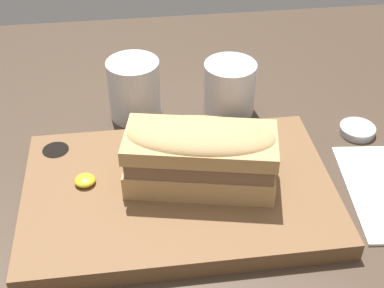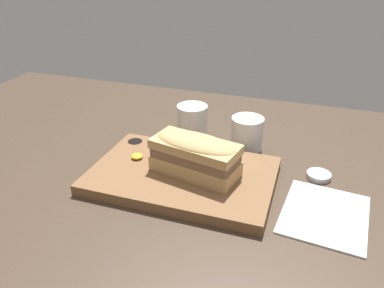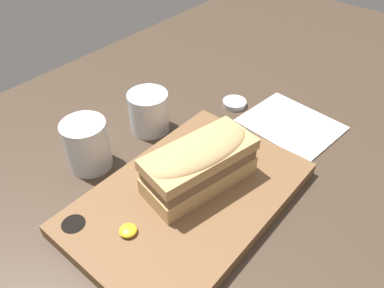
{
  "view_description": "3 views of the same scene",
  "coord_description": "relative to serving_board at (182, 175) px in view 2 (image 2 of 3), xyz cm",
  "views": [
    {
      "loc": [
        -13.79,
        -44.6,
        50.34
      ],
      "look_at": [
        -6.99,
        7.11,
        9.81
      ],
      "focal_mm": 50.0,
      "sensor_mm": 36.0,
      "label": 1
    },
    {
      "loc": [
        15.3,
        -59.16,
        47.45
      ],
      "look_at": [
        -7.3,
        7.46,
        10.5
      ],
      "focal_mm": 35.0,
      "sensor_mm": 36.0,
      "label": 2
    },
    {
      "loc": [
        -40.22,
        -21.1,
        50.14
      ],
      "look_at": [
        -4.27,
        9.08,
        10.07
      ],
      "focal_mm": 35.0,
      "sensor_mm": 36.0,
      "label": 3
    }
  ],
  "objects": [
    {
      "name": "dining_table",
      "position": [
        9.0,
        -5.81,
        -2.25
      ],
      "size": [
        193.97,
        123.55,
        2.0
      ],
      "color": "#423326",
      "rests_on": "ground"
    },
    {
      "name": "serving_board",
      "position": [
        0.0,
        0.0,
        0.0
      ],
      "size": [
        39.31,
        25.77,
        2.56
      ],
      "color": "brown",
      "rests_on": "dining_table"
    },
    {
      "name": "sandwich",
      "position": [
        2.91,
        0.2,
        5.89
      ],
      "size": [
        19.86,
        11.96,
        8.63
      ],
      "rotation": [
        0.0,
        0.0,
        -0.21
      ],
      "color": "tan",
      "rests_on": "serving_board"
    },
    {
      "name": "mustard_dollop",
      "position": [
        -11.68,
        1.71,
        1.78
      ],
      "size": [
        2.66,
        2.66,
        1.07
      ],
      "color": "gold",
      "rests_on": "serving_board"
    },
    {
      "name": "water_glass",
      "position": [
        -4.47,
        20.04,
        2.84
      ],
      "size": [
        8.0,
        8.0,
        9.41
      ],
      "color": "silver",
      "rests_on": "dining_table"
    },
    {
      "name": "wine_glass",
      "position": [
        10.28,
        19.32,
        2.48
      ],
      "size": [
        8.08,
        8.08,
        8.36
      ],
      "color": "silver",
      "rests_on": "dining_table"
    },
    {
      "name": "napkin",
      "position": [
        30.05,
        -2.65,
        -1.05
      ],
      "size": [
        17.26,
        20.03,
        0.4
      ],
      "rotation": [
        0.0,
        0.0,
        -0.1
      ],
      "color": "white",
      "rests_on": "dining_table"
    },
    {
      "name": "condiment_dish",
      "position": [
        28.42,
        10.7,
        -0.67
      ],
      "size": [
        5.33,
        5.33,
        1.17
      ],
      "color": "#B2B2B7",
      "rests_on": "dining_table"
    }
  ]
}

